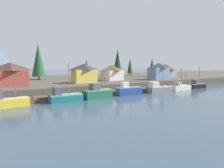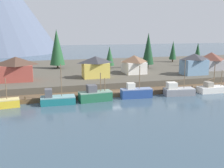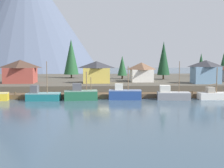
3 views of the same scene
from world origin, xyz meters
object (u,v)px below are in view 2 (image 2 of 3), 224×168
object	(u,v)px
house_grey	(211,61)
fishing_boat_grey	(178,91)
conifer_near_left	(198,52)
conifer_back_left	(57,47)
fishing_boat_teal	(57,99)
house_white	(134,64)
conifer_near_right	(173,50)
fishing_boat_white	(211,89)
conifer_mid_left	(110,56)
house_yellow	(96,67)
house_blue	(194,64)
conifer_mid_right	(148,49)
fishing_boat_blue	(136,92)
fishing_boat_green	(95,95)
house_red	(16,69)

from	to	relation	value
house_grey	fishing_boat_grey	bearing A→B (deg)	-140.28
conifer_near_left	conifer_back_left	world-z (taller)	conifer_back_left
fishing_boat_teal	house_white	xyz separation A→B (m)	(24.46, 18.99, 4.22)
house_white	conifer_near_right	world-z (taller)	conifer_near_right
fishing_boat_white	conifer_mid_left	distance (m)	35.57
fishing_boat_white	conifer_near_right	world-z (taller)	conifer_near_right
fishing_boat_teal	house_yellow	distance (m)	19.42
conifer_near_right	conifer_back_left	size ratio (longest dim) A/B	0.65
fishing_boat_white	conifer_back_left	bearing A→B (deg)	135.82
house_blue	house_white	bearing A→B (deg)	156.22
fishing_boat_teal	house_white	size ratio (longest dim) A/B	1.22
house_grey	conifer_mid_right	xyz separation A→B (m)	(-18.41, 8.78, 3.73)
fishing_boat_teal	fishing_boat_blue	xyz separation A→B (m)	(17.87, 0.34, 0.20)
fishing_boat_green	fishing_boat_white	bearing A→B (deg)	-4.18
fishing_boat_teal	house_blue	distance (m)	42.41
conifer_near_left	fishing_boat_grey	bearing A→B (deg)	-130.35
house_grey	house_red	bearing A→B (deg)	-177.24
fishing_boat_teal	fishing_boat_green	xyz separation A→B (m)	(8.21, 0.11, 0.27)
fishing_boat_white	house_blue	bearing A→B (deg)	79.79
fishing_boat_blue	house_yellow	world-z (taller)	house_yellow
fishing_boat_grey	house_grey	world-z (taller)	fishing_boat_grey
conifer_near_left	fishing_boat_blue	bearing A→B (deg)	-141.27
conifer_back_left	fishing_boat_green	bearing A→B (deg)	-81.95
conifer_mid_left	conifer_back_left	size ratio (longest dim) A/B	0.57
house_yellow	conifer_near_left	size ratio (longest dim) A/B	0.87
fishing_boat_white	conifer_near_right	bearing A→B (deg)	75.53
fishing_boat_grey	house_grey	xyz separation A→B (m)	(22.78, 18.92, 4.31)
house_white	conifer_mid_right	distance (m)	12.53
house_grey	fishing_boat_white	bearing A→B (deg)	-125.22
house_yellow	house_red	bearing A→B (deg)	177.09
conifer_near_left	house_grey	bearing A→B (deg)	-96.51
fishing_boat_blue	house_grey	world-z (taller)	house_grey
fishing_boat_white	fishing_boat_teal	bearing A→B (deg)	-178.35
house_red	fishing_boat_green	bearing A→B (deg)	-43.01
fishing_boat_white	house_yellow	world-z (taller)	house_yellow
fishing_boat_blue	fishing_boat_grey	bearing A→B (deg)	1.53
house_yellow	house_blue	bearing A→B (deg)	-5.74
house_red	fishing_boat_white	bearing A→B (deg)	-18.74
house_white	house_red	world-z (taller)	house_red
conifer_mid_right	conifer_back_left	xyz separation A→B (m)	(-29.58, 8.20, 0.49)
fishing_boat_green	fishing_boat_grey	size ratio (longest dim) A/B	0.86
conifer_near_right	house_red	bearing A→B (deg)	-156.41
fishing_boat_blue	conifer_near_left	world-z (taller)	conifer_near_left
house_red	conifer_back_left	world-z (taller)	conifer_back_left
conifer_near_right	conifer_mid_left	world-z (taller)	conifer_near_right
conifer_near_right	house_grey	bearing A→B (deg)	-86.69
conifer_mid_left	conifer_mid_right	bearing A→B (deg)	-11.66
fishing_boat_teal	conifer_near_left	distance (m)	59.52
house_red	house_blue	size ratio (longest dim) A/B	1.15
fishing_boat_teal	house_grey	bearing A→B (deg)	22.42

